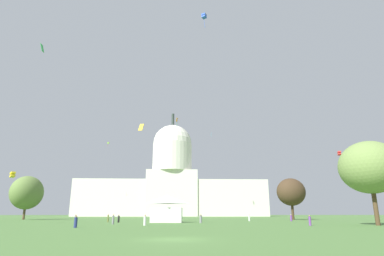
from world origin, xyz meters
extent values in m
plane|color=#4C7538|center=(0.00, 0.00, 0.00)|extent=(800.00, 800.00, 0.00)
cube|color=silver|center=(-31.29, 178.67, 11.04)|extent=(59.22, 18.61, 22.08)
cube|color=silver|center=(27.93, 178.67, 11.04)|extent=(59.22, 18.61, 22.08)
cube|color=silver|center=(-1.68, 178.67, 13.89)|extent=(31.31, 20.47, 27.78)
cylinder|color=silver|center=(-1.68, 178.67, 36.72)|extent=(25.18, 25.18, 17.86)
sphere|color=silver|center=(-1.68, 178.67, 45.65)|extent=(25.10, 25.10, 25.10)
cylinder|color=#2D3833|center=(-1.68, 178.67, 62.30)|extent=(1.80, 1.80, 8.20)
cube|color=white|center=(-1.57, 43.18, 1.45)|extent=(6.52, 4.85, 2.90)
pyramid|color=white|center=(-1.57, 43.18, 4.54)|extent=(6.84, 5.09, 1.64)
cylinder|color=#4C3823|center=(30.70, 24.70, 3.18)|extent=(0.66, 0.66, 6.35)
ellipsoid|color=olive|center=(30.70, 24.70, 8.83)|extent=(11.80, 11.95, 8.24)
cylinder|color=#42301E|center=(34.44, 69.72, 2.76)|extent=(0.74, 0.74, 5.53)
ellipsoid|color=#42301E|center=(34.44, 69.72, 7.92)|extent=(11.11, 10.53, 7.97)
cylinder|color=brown|center=(-44.65, 76.39, 2.44)|extent=(0.69, 0.69, 4.89)
ellipsoid|color=olive|center=(-44.65, 76.39, 7.87)|extent=(10.91, 12.46, 9.94)
cylinder|color=#703D93|center=(20.21, 24.67, 0.66)|extent=(0.50, 0.50, 1.32)
sphere|color=#A37556|center=(20.21, 24.67, 1.42)|extent=(0.28, 0.28, 0.20)
cylinder|color=black|center=(-11.09, 42.73, 0.65)|extent=(0.51, 0.51, 1.30)
sphere|color=brown|center=(-11.09, 42.73, 1.41)|extent=(0.30, 0.30, 0.21)
cylinder|color=silver|center=(17.96, 54.33, 0.66)|extent=(0.46, 0.46, 1.31)
sphere|color=beige|center=(17.96, 54.33, 1.44)|extent=(0.30, 0.30, 0.25)
cylinder|color=#703D93|center=(27.63, 52.70, 0.68)|extent=(0.59, 0.59, 1.35)
sphere|color=tan|center=(27.63, 52.70, 1.47)|extent=(0.32, 0.32, 0.23)
cylinder|color=olive|center=(-14.01, 46.92, 0.70)|extent=(0.43, 0.43, 1.40)
sphere|color=tan|center=(-14.01, 46.92, 1.52)|extent=(0.32, 0.32, 0.24)
cylinder|color=navy|center=(-12.52, 19.10, 0.63)|extent=(0.41, 0.41, 1.25)
sphere|color=#A37556|center=(-12.52, 19.10, 1.38)|extent=(0.27, 0.27, 0.26)
cylinder|color=gray|center=(-10.26, 32.26, 0.71)|extent=(0.50, 0.50, 1.42)
sphere|color=beige|center=(-10.26, 32.26, 1.54)|extent=(0.35, 0.35, 0.25)
cylinder|color=#3D5684|center=(-22.03, 51.12, 0.64)|extent=(0.35, 0.35, 1.29)
sphere|color=#A37556|center=(-22.03, 51.12, 1.42)|extent=(0.26, 0.26, 0.26)
cylinder|color=silver|center=(-4.44, 26.23, 0.67)|extent=(0.41, 0.41, 1.34)
sphere|color=tan|center=(-4.44, 26.23, 1.46)|extent=(0.27, 0.27, 0.25)
cylinder|color=gray|center=(5.01, 38.83, 0.70)|extent=(0.66, 0.66, 1.40)
sphere|color=tan|center=(5.01, 38.83, 1.51)|extent=(0.31, 0.31, 0.22)
cube|color=red|center=(35.29, 41.65, 14.05)|extent=(0.75, 0.80, 0.49)
cube|color=red|center=(35.29, 41.65, 14.49)|extent=(0.75, 0.80, 0.49)
cube|color=blue|center=(7.39, 51.66, 53.78)|extent=(1.54, 1.55, 0.59)
cube|color=blue|center=(7.39, 51.66, 54.42)|extent=(1.54, 1.55, 0.59)
cylinder|color=blue|center=(7.45, 51.66, 51.93)|extent=(0.37, 0.22, 3.19)
cube|color=#33BCDB|center=(19.21, 138.48, 43.13)|extent=(0.28, 1.02, 1.36)
cylinder|color=#33BCDB|center=(19.05, 138.48, 41.82)|extent=(0.24, 0.14, 1.39)
cube|color=gold|center=(-5.66, 26.70, 15.36)|extent=(0.96, 0.68, 1.27)
cube|color=#8CD133|center=(-38.73, 157.76, 41.04)|extent=(0.99, 1.01, 0.40)
cube|color=#8CD133|center=(-38.73, 157.76, 41.58)|extent=(0.99, 1.01, 0.40)
cylinder|color=red|center=(-38.88, 157.76, 40.17)|extent=(0.09, 0.10, 1.39)
cube|color=orange|center=(0.44, 77.76, 32.08)|extent=(0.60, 1.02, 1.36)
cylinder|color=green|center=(0.47, 77.76, 30.48)|extent=(0.11, 0.13, 1.84)
cube|color=pink|center=(-21.60, 123.72, 10.26)|extent=(0.61, 1.12, 1.52)
cube|color=green|center=(-22.86, 26.08, 28.90)|extent=(0.42, 1.29, 1.49)
cube|color=yellow|center=(-28.43, 33.71, 8.08)|extent=(1.06, 1.05, 0.54)
cube|color=yellow|center=(-28.43, 33.71, 8.59)|extent=(1.06, 1.05, 0.54)
camera|label=1|loc=(-0.10, -23.26, 1.74)|focal=29.47mm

